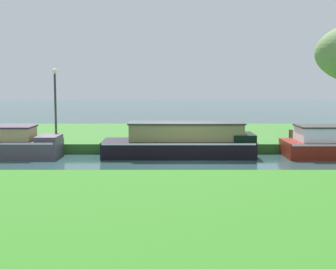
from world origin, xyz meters
name	(u,v)px	position (x,y,z in m)	size (l,w,h in m)	color
ground_plane	(190,161)	(0.00, 0.00, 0.00)	(120.00, 120.00, 0.00)	#2A4848
riverbank_far	(185,136)	(0.00, 7.00, 0.20)	(72.00, 10.00, 0.40)	#366D29
riverbank_near	(208,224)	(0.00, -9.00, 0.20)	(72.00, 10.00, 0.40)	#2D6C1D
black_barge	(185,142)	(-0.18, 1.20, 0.61)	(6.06, 1.97, 1.40)	black
lamp_post	(57,96)	(-5.86, 3.78, 2.38)	(0.24, 0.24, 3.19)	#333338
mooring_post_near	(293,136)	(4.49, 2.50, 0.68)	(0.18, 0.18, 0.57)	#463C2C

